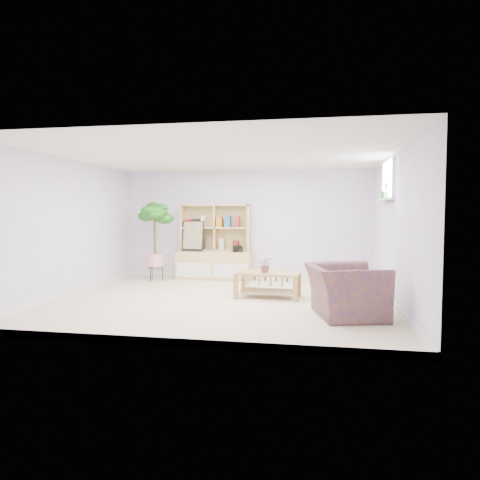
% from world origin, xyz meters
% --- Properties ---
extents(floor, '(5.50, 5.00, 0.01)m').
position_xyz_m(floor, '(0.00, 0.00, 0.00)').
color(floor, beige).
rests_on(floor, ground).
extents(ceiling, '(5.50, 5.00, 0.01)m').
position_xyz_m(ceiling, '(0.00, 0.00, 2.40)').
color(ceiling, white).
rests_on(ceiling, walls).
extents(walls, '(5.51, 5.01, 2.40)m').
position_xyz_m(walls, '(0.00, 0.00, 1.20)').
color(walls, silver).
rests_on(walls, floor).
extents(baseboard, '(5.50, 5.00, 0.10)m').
position_xyz_m(baseboard, '(0.00, 0.00, 0.05)').
color(baseboard, white).
rests_on(baseboard, floor).
extents(window, '(0.10, 0.98, 0.68)m').
position_xyz_m(window, '(2.73, 0.60, 2.00)').
color(window, silver).
rests_on(window, walls).
extents(window_sill, '(0.14, 1.00, 0.04)m').
position_xyz_m(window_sill, '(2.67, 0.60, 1.68)').
color(window_sill, white).
rests_on(window_sill, walls).
extents(storage_unit, '(1.64, 0.55, 1.64)m').
position_xyz_m(storage_unit, '(-0.65, 2.24, 0.82)').
color(storage_unit, tan).
rests_on(storage_unit, floor).
extents(poster, '(0.49, 0.14, 0.67)m').
position_xyz_m(poster, '(-1.11, 2.16, 0.95)').
color(poster, '#EAAF10').
rests_on(poster, storage_unit).
extents(toy_truck, '(0.32, 0.24, 0.16)m').
position_xyz_m(toy_truck, '(-0.11, 2.15, 0.69)').
color(toy_truck, black).
rests_on(toy_truck, storage_unit).
extents(coffee_table, '(1.13, 0.68, 0.44)m').
position_xyz_m(coffee_table, '(0.74, 0.40, 0.22)').
color(coffee_table, tan).
rests_on(coffee_table, floor).
extents(table_plant, '(0.25, 0.23, 0.26)m').
position_xyz_m(table_plant, '(0.70, 0.35, 0.57)').
color(table_plant, '#194D21').
rests_on(table_plant, coffee_table).
extents(floor_tree, '(0.77, 0.77, 1.69)m').
position_xyz_m(floor_tree, '(-1.85, 1.81, 0.85)').
color(floor_tree, '#134D11').
rests_on(floor_tree, floor).
extents(armchair, '(1.21, 1.31, 0.83)m').
position_xyz_m(armchair, '(1.96, -0.74, 0.41)').
color(armchair, navy).
rests_on(armchair, floor).
extents(sill_plant, '(0.15, 0.12, 0.26)m').
position_xyz_m(sill_plant, '(2.67, 0.56, 1.83)').
color(sill_plant, '#134D11').
rests_on(sill_plant, window_sill).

